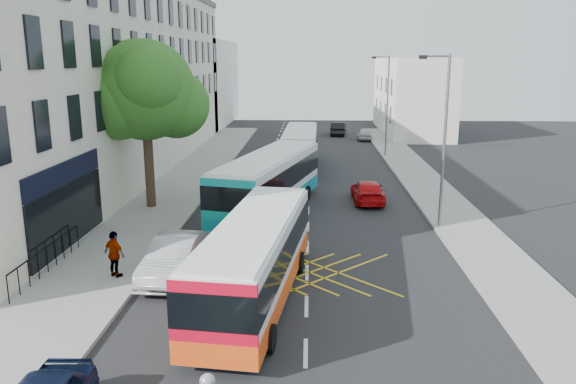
# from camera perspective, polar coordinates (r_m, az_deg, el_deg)

# --- Properties ---
(ground) EXTENTS (120.00, 120.00, 0.00)m
(ground) POSITION_cam_1_polar(r_m,az_deg,el_deg) (16.18, 1.80, -16.03)
(ground) COLOR black
(ground) RESTS_ON ground
(pavement_left) EXTENTS (5.00, 70.00, 0.15)m
(pavement_left) POSITION_cam_1_polar(r_m,az_deg,el_deg) (31.33, -13.69, -1.52)
(pavement_left) COLOR gray
(pavement_left) RESTS_ON ground
(pavement_right) EXTENTS (3.00, 70.00, 0.15)m
(pavement_right) POSITION_cam_1_polar(r_m,az_deg,el_deg) (31.04, 16.05, -1.80)
(pavement_right) COLOR gray
(pavement_right) RESTS_ON ground
(terrace_main) EXTENTS (8.30, 45.00, 13.50)m
(terrace_main) POSITION_cam_1_polar(r_m,az_deg,el_deg) (41.08, -18.11, 11.12)
(terrace_main) COLOR beige
(terrace_main) RESTS_ON ground
(terrace_far) EXTENTS (8.00, 20.00, 10.00)m
(terrace_far) POSITION_cam_1_polar(r_m,az_deg,el_deg) (70.56, -9.41, 10.87)
(terrace_far) COLOR silver
(terrace_far) RESTS_ON ground
(building_right) EXTENTS (6.00, 18.00, 8.00)m
(building_right) POSITION_cam_1_polar(r_m,az_deg,el_deg) (63.16, 12.40, 9.55)
(building_right) COLOR silver
(building_right) RESTS_ON ground
(street_tree) EXTENTS (6.30, 5.70, 8.80)m
(street_tree) POSITION_cam_1_polar(r_m,az_deg,el_deg) (30.34, -14.38, 9.89)
(street_tree) COLOR #382619
(street_tree) RESTS_ON pavement_left
(lamp_near) EXTENTS (1.45, 0.15, 8.00)m
(lamp_near) POSITION_cam_1_polar(r_m,az_deg,el_deg) (27.00, 15.45, 5.85)
(lamp_near) COLOR slate
(lamp_near) RESTS_ON pavement_right
(lamp_far) EXTENTS (1.45, 0.15, 8.00)m
(lamp_far) POSITION_cam_1_polar(r_m,az_deg,el_deg) (46.61, 9.94, 9.14)
(lamp_far) COLOR slate
(lamp_far) RESTS_ON pavement_right
(railings) EXTENTS (0.08, 5.60, 1.14)m
(railings) POSITION_cam_1_polar(r_m,az_deg,el_deg) (22.88, -23.29, -6.14)
(railings) COLOR black
(railings) RESTS_ON pavement_left
(bus_near) EXTENTS (3.47, 10.16, 2.80)m
(bus_near) POSITION_cam_1_polar(r_m,az_deg,el_deg) (18.78, -3.35, -6.78)
(bus_near) COLOR silver
(bus_near) RESTS_ON ground
(bus_mid) EXTENTS (5.26, 11.31, 3.10)m
(bus_mid) POSITION_cam_1_polar(r_m,az_deg,el_deg) (29.24, -1.99, 0.94)
(bus_mid) COLOR silver
(bus_mid) RESTS_ON ground
(bus_far) EXTENTS (2.72, 10.30, 2.88)m
(bus_far) POSITION_cam_1_polar(r_m,az_deg,el_deg) (41.35, 1.22, 4.48)
(bus_far) COLOR silver
(bus_far) RESTS_ON ground
(parked_car_silver) EXTENTS (1.93, 4.74, 1.53)m
(parked_car_silver) POSITION_cam_1_polar(r_m,az_deg,el_deg) (21.37, -11.39, -6.50)
(parked_car_silver) COLOR #A6A8AE
(parked_car_silver) RESTS_ON ground
(red_hatchback) EXTENTS (1.75, 4.22, 1.22)m
(red_hatchback) POSITION_cam_1_polar(r_m,az_deg,el_deg) (32.08, 8.10, 0.07)
(red_hatchback) COLOR #BD080A
(red_hatchback) RESTS_ON ground
(distant_car_grey) EXTENTS (2.38, 4.75, 1.29)m
(distant_car_grey) POSITION_cam_1_polar(r_m,az_deg,el_deg) (59.48, 0.71, 6.39)
(distant_car_grey) COLOR #454A4E
(distant_car_grey) RESTS_ON ground
(distant_car_silver) EXTENTS (1.60, 3.51, 1.17)m
(distant_car_silver) POSITION_cam_1_polar(r_m,az_deg,el_deg) (56.75, 7.78, 5.86)
(distant_car_silver) COLOR #B2B3BA
(distant_car_silver) RESTS_ON ground
(distant_car_dark) EXTENTS (1.86, 4.28, 1.37)m
(distant_car_dark) POSITION_cam_1_polar(r_m,az_deg,el_deg) (60.08, 5.13, 6.44)
(distant_car_dark) COLOR black
(distant_car_dark) RESTS_ON ground
(pedestrian_far) EXTENTS (1.09, 0.89, 1.74)m
(pedestrian_far) POSITION_cam_1_polar(r_m,az_deg,el_deg) (21.45, -17.20, -6.06)
(pedestrian_far) COLOR gray
(pedestrian_far) RESTS_ON pavement_left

